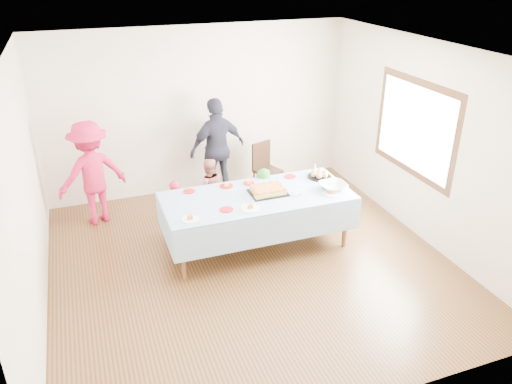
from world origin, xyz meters
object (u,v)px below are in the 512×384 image
(party_table, at_px, (257,199))
(adult_left, at_px, (92,173))
(birthday_cake, at_px, (268,190))
(dining_chair, at_px, (265,165))

(party_table, height_order, adult_left, adult_left)
(birthday_cake, distance_m, dining_chair, 1.71)
(adult_left, bearing_deg, birthday_cake, 128.55)
(birthday_cake, bearing_deg, party_table, -177.57)
(dining_chair, height_order, adult_left, adult_left)
(dining_chair, bearing_deg, adult_left, 161.43)
(party_table, height_order, birthday_cake, birthday_cake)
(party_table, xyz_separation_m, dining_chair, (0.72, 1.59, -0.24))
(dining_chair, relative_size, adult_left, 0.56)
(birthday_cake, relative_size, adult_left, 0.31)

